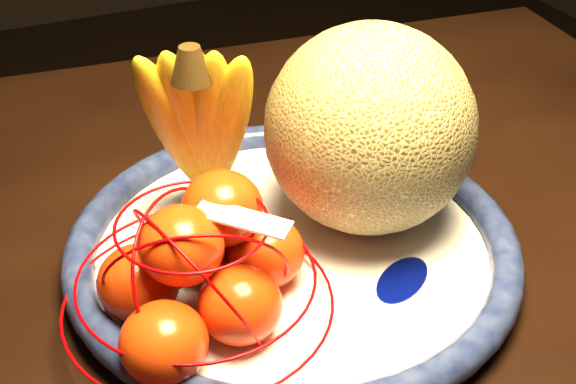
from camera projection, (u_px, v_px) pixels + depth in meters
name	position (u px, v px, depth m)	size (l,w,h in m)	color
dining_table	(117.00, 322.00, 0.77)	(1.47, 0.96, 0.70)	black
fruit_bowl	(292.00, 248.00, 0.72)	(0.41, 0.41, 0.03)	white
cantaloupe	(370.00, 129.00, 0.70)	(0.19, 0.19, 0.19)	olive
banana_bunch	(200.00, 119.00, 0.71)	(0.12, 0.13, 0.20)	yellow
mandarin_bag	(201.00, 269.00, 0.63)	(0.29, 0.29, 0.14)	#FF3B09
price_tag	(243.00, 218.00, 0.60)	(0.07, 0.03, 0.00)	white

